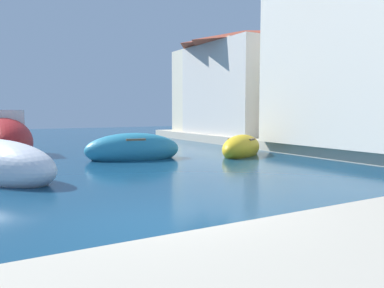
{
  "coord_description": "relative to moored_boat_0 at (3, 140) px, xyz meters",
  "views": [
    {
      "loc": [
        -2.79,
        -6.12,
        1.99
      ],
      "look_at": [
        5.17,
        7.76,
        0.63
      ],
      "focal_mm": 36.25,
      "sensor_mm": 36.0,
      "label": 1
    }
  ],
  "objects": [
    {
      "name": "moored_boat_6",
      "position": [
        9.34,
        -5.36,
        -0.35
      ],
      "size": [
        3.68,
        3.14,
        1.21
      ],
      "rotation": [
        0.0,
        0.0,
        3.76
      ],
      "color": "gold",
      "rests_on": "ground"
    },
    {
      "name": "moored_boat_0",
      "position": [
        0.0,
        0.0,
        0.0
      ],
      "size": [
        2.66,
        6.52,
        2.55
      ],
      "rotation": [
        0.0,
        0.0,
        4.68
      ],
      "color": "#B21E1E",
      "rests_on": "ground"
    },
    {
      "name": "quay_promenade",
      "position": [
        5.85,
        -13.59,
        -0.44
      ],
      "size": [
        44.0,
        32.0,
        0.5
      ],
      "color": "#BCB29E",
      "rests_on": "ground"
    },
    {
      "name": "waterfront_building_far",
      "position": [
        14.54,
        3.08,
        3.25
      ],
      "size": [
        5.39,
        7.84,
        6.79
      ],
      "color": "beige",
      "rests_on": "quay_promenade"
    },
    {
      "name": "quayside_tree",
      "position": [
        15.03,
        -2.32,
        2.55
      ],
      "size": [
        3.1,
        3.1,
        4.29
      ],
      "color": "brown",
      "rests_on": "quay_promenade"
    },
    {
      "name": "ground",
      "position": [
        1.54,
        -13.22,
        -0.69
      ],
      "size": [
        80.0,
        80.0,
        0.0
      ],
      "primitive_type": "plane",
      "color": "navy"
    },
    {
      "name": "waterfront_building_main",
      "position": [
        14.54,
        -7.76,
        4.41
      ],
      "size": [
        7.04,
        7.34,
        9.08
      ],
      "color": "silver",
      "rests_on": "quay_promenade"
    },
    {
      "name": "waterfront_building_annex",
      "position": [
        14.54,
        1.23,
        3.23
      ],
      "size": [
        5.72,
        7.62,
        6.74
      ],
      "color": "beige",
      "rests_on": "quay_promenade"
    },
    {
      "name": "moored_boat_1",
      "position": [
        4.59,
        -4.2,
        -0.3
      ],
      "size": [
        4.16,
        2.15,
        1.4
      ],
      "rotation": [
        0.0,
        0.0,
        2.99
      ],
      "color": "teal",
      "rests_on": "ground"
    }
  ]
}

